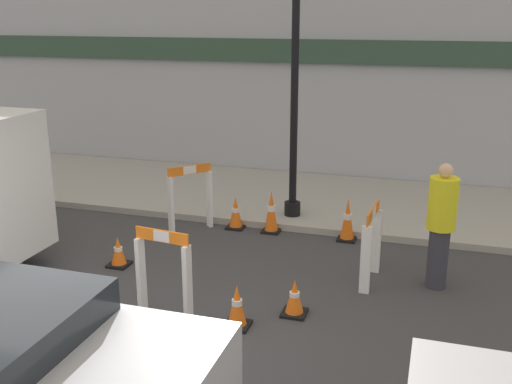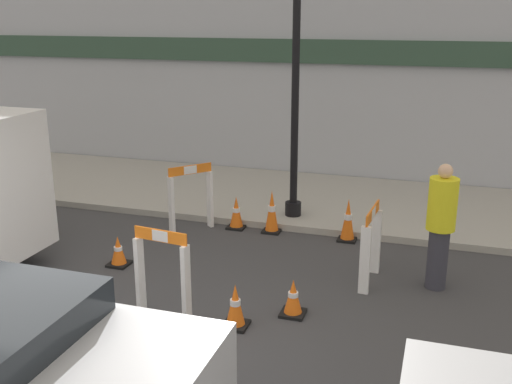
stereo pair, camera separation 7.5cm
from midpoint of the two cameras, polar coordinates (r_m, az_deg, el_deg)
ground_plane at (r=6.85m, az=-14.69°, el=-15.46°), size 60.00×60.00×0.00m
sidewalk_slab at (r=12.08m, az=1.11°, el=-0.28°), size 18.00×3.51×0.12m
storefront_facade at (r=13.34m, az=3.49°, el=13.09°), size 18.00×0.22×5.50m
barricade_0 at (r=10.17m, az=-6.01°, el=-0.40°), size 0.61×0.68×1.15m
barricade_1 at (r=7.35m, az=-8.63°, el=-7.51°), size 0.73×0.21×1.13m
barricade_2 at (r=8.31m, az=11.15°, el=-4.80°), size 0.19×0.79×1.09m
traffic_cone_0 at (r=7.47m, az=3.85°, el=-10.06°), size 0.30×0.30×0.47m
traffic_cone_1 at (r=9.06m, az=-12.75°, el=-5.57°), size 0.30×0.30×0.45m
traffic_cone_2 at (r=10.32m, az=-1.68°, el=-2.02°), size 0.30×0.30×0.57m
traffic_cone_3 at (r=10.11m, az=1.73°, el=-1.93°), size 0.30×0.30×0.74m
traffic_cone_4 at (r=7.18m, az=-1.67°, el=-10.85°), size 0.30×0.30×0.55m
traffic_cone_5 at (r=9.86m, az=8.97°, el=-2.70°), size 0.30×0.30×0.71m
person_worker at (r=8.27m, az=17.43°, el=-2.85°), size 0.39×0.39×1.73m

